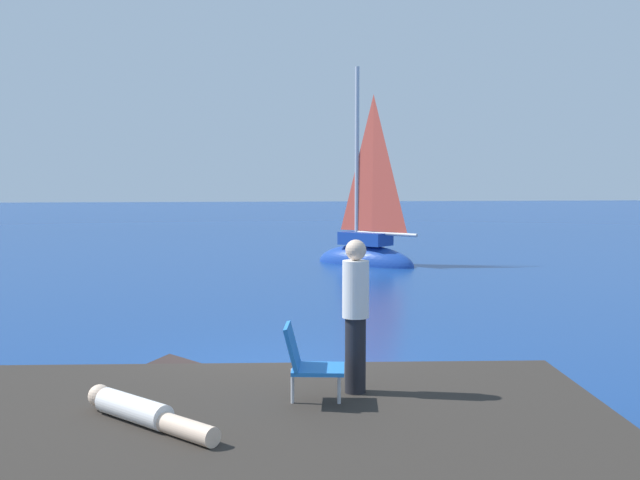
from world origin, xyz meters
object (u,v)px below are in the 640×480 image
(person_sunbather, at_px, (142,412))
(person_standing, at_px, (356,311))
(sailboat_near, at_px, (366,253))
(beach_chair, at_px, (307,360))

(person_sunbather, relative_size, person_standing, 0.85)
(sailboat_near, distance_m, person_standing, 17.22)
(person_sunbather, xyz_separation_m, person_standing, (2.11, 0.82, 0.75))
(person_standing, distance_m, beach_chair, 0.77)
(person_sunbather, xyz_separation_m, beach_chair, (1.57, 0.48, 0.33))
(sailboat_near, relative_size, person_sunbather, 5.16)
(person_sunbather, bearing_deg, sailboat_near, 120.54)
(person_sunbather, distance_m, beach_chair, 1.67)
(sailboat_near, xyz_separation_m, person_standing, (-3.07, -16.91, 1.07))
(sailboat_near, bearing_deg, beach_chair, 123.48)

